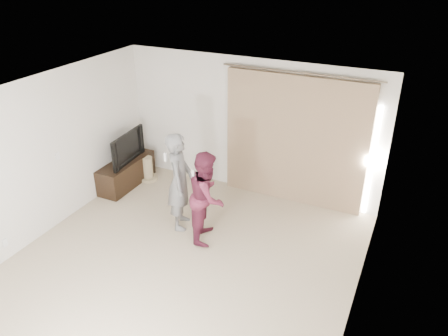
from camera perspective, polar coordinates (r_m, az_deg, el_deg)
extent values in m
plane|color=tan|center=(6.74, -6.07, -12.96)|extent=(5.50, 5.50, 0.00)
cube|color=white|center=(8.22, 3.34, 5.39)|extent=(5.00, 0.04, 2.60)
cube|color=white|center=(7.51, -23.19, 0.98)|extent=(0.04, 5.50, 2.60)
cube|color=white|center=(7.78, -20.89, 1.48)|extent=(0.02, 0.08, 0.12)
cube|color=white|center=(7.49, -26.68, -8.70)|extent=(0.02, 0.08, 0.12)
cube|color=white|center=(5.47, -7.38, 8.49)|extent=(5.00, 5.50, 0.01)
cube|color=tan|center=(7.93, 9.17, 3.47)|extent=(2.60, 0.10, 2.40)
cylinder|color=#695D4C|center=(7.53, 9.87, 12.16)|extent=(2.80, 0.03, 0.03)
cube|color=white|center=(7.81, 18.73, 0.74)|extent=(0.08, 0.04, 2.00)
cube|color=black|center=(8.98, -12.61, -0.59)|extent=(0.47, 1.35, 0.52)
imported|color=black|center=(8.74, -12.98, 2.70)|extent=(0.22, 1.07, 0.61)
cylinder|color=tan|center=(9.18, -9.83, -1.29)|extent=(0.38, 0.38, 0.06)
cylinder|color=tan|center=(9.07, -9.95, 0.11)|extent=(0.21, 0.21, 0.44)
imported|color=slate|center=(7.24, -5.81, -1.76)|extent=(0.61, 0.73, 1.70)
cube|color=white|center=(7.04, -7.66, 1.44)|extent=(0.04, 0.04, 0.14)
cube|color=white|center=(7.26, -6.68, 1.31)|extent=(0.05, 0.05, 0.09)
imported|color=maroon|center=(6.95, -2.22, -3.72)|extent=(0.77, 0.88, 1.54)
cube|color=white|center=(6.75, -4.03, -0.78)|extent=(0.04, 0.04, 0.14)
cube|color=white|center=(6.97, -3.13, -0.77)|extent=(0.05, 0.05, 0.09)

